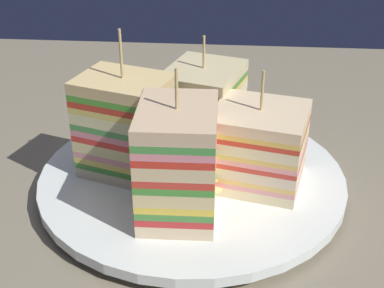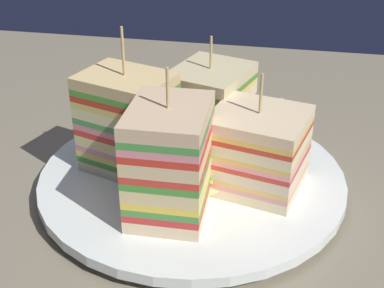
{
  "view_description": "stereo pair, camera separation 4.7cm",
  "coord_description": "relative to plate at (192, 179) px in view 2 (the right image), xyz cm",
  "views": [
    {
      "loc": [
        3.47,
        -41.36,
        27.8
      ],
      "look_at": [
        0.0,
        0.0,
        4.68
      ],
      "focal_mm": 50.11,
      "sensor_mm": 36.0,
      "label": 1
    },
    {
      "loc": [
        8.17,
        -40.69,
        27.8
      ],
      "look_at": [
        0.0,
        0.0,
        4.68
      ],
      "focal_mm": 50.11,
      "sensor_mm": 36.0,
      "label": 2
    }
  ],
  "objects": [
    {
      "name": "sandwich_wedge_3",
      "position": [
        -5.82,
        0.32,
        5.19
      ],
      "size": [
        9.13,
        7.83,
        13.31
      ],
      "rotation": [
        0.0,
        0.0,
        12.26
      ],
      "color": "beige",
      "rests_on": "plate"
    },
    {
      "name": "ground_plane",
      "position": [
        0.0,
        0.0,
        -1.92
      ],
      "size": [
        112.86,
        82.59,
        1.8
      ],
      "primitive_type": "cube",
      "color": "gray"
    },
    {
      "name": "plate",
      "position": [
        0.0,
        0.0,
        0.0
      ],
      "size": [
        27.71,
        27.71,
        1.68
      ],
      "color": "white",
      "rests_on": "ground_plane"
    },
    {
      "name": "sandwich_wedge_0",
      "position": [
        -0.64,
        -5.79,
        5.24
      ],
      "size": [
        6.13,
        7.89,
        12.37
      ],
      "rotation": [
        0.0,
        0.0,
        7.88
      ],
      "color": "beige",
      "rests_on": "plate"
    },
    {
      "name": "sandwich_wedge_1",
      "position": [
        5.77,
        -0.74,
        4.12
      ],
      "size": [
        9.15,
        8.63,
        10.41
      ],
      "rotation": [
        0.0,
        0.0,
        9.2
      ],
      "color": "beige",
      "rests_on": "plate"
    },
    {
      "name": "chip_pile",
      "position": [
        0.5,
        -1.93,
        1.51
      ],
      "size": [
        7.04,
        6.91,
        1.87
      ],
      "color": "#E4B261",
      "rests_on": "plate"
    },
    {
      "name": "sandwich_wedge_2",
      "position": [
        0.6,
        5.79,
        4.62
      ],
      "size": [
        8.46,
        9.31,
        11.06
      ],
      "rotation": [
        0.0,
        0.0,
        10.69
      ],
      "color": "beige",
      "rests_on": "plate"
    },
    {
      "name": "spoon",
      "position": [
        -1.28,
        16.77,
        -0.61
      ],
      "size": [
        12.7,
        7.95,
        1.0
      ],
      "rotation": [
        0.0,
        0.0,
        3.63
      ],
      "color": "silver",
      "rests_on": "ground_plane"
    }
  ]
}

